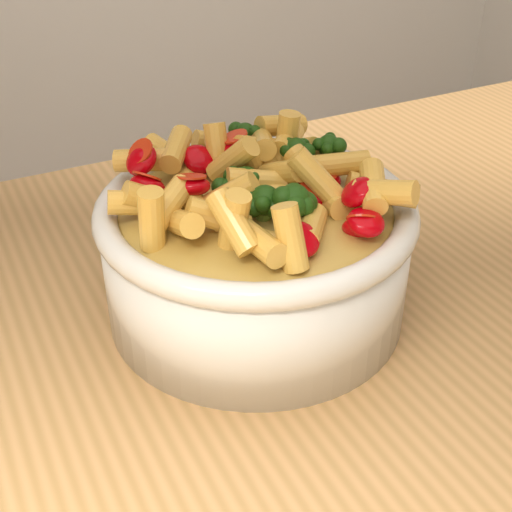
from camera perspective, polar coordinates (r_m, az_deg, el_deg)
name	(u,v)px	position (r m, az deg, el deg)	size (l,w,h in m)	color
table	(332,452)	(0.60, 6.11, -15.32)	(1.20, 0.80, 0.90)	#B4814D
serving_bowl	(256,255)	(0.54, 0.00, 0.11)	(0.24, 0.24, 0.10)	silver
pasta_salad	(256,180)	(0.51, 0.00, 6.08)	(0.19, 0.19, 0.04)	#FFC250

